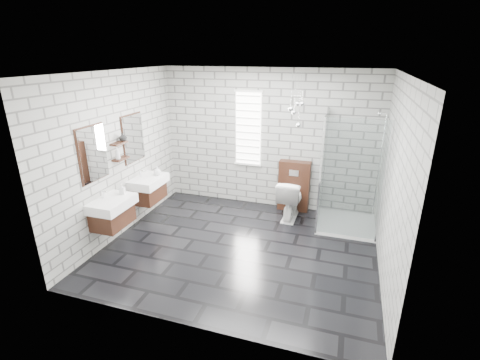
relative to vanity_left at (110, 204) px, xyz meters
The scene contains 20 objects.
floor 2.14m from the vanity_left, 17.55° to the left, with size 4.20×3.60×0.02m, color black.
ceiling 2.80m from the vanity_left, 17.55° to the left, with size 4.20×3.60×0.02m, color white.
wall_back 3.13m from the vanity_left, 51.68° to the left, with size 4.20×0.02×2.70m, color #A6A6A1.
wall_front 2.33m from the vanity_left, 32.33° to the right, with size 4.20×0.02×2.70m, color #A6A6A1.
wall_left 0.87m from the vanity_left, 108.59° to the left, with size 0.02×3.60×2.70m, color #A6A6A1.
wall_right 4.11m from the vanity_left, ahead, with size 0.02×3.60×2.70m, color #A6A6A1.
vanity_left is the anchor object (origin of this frame).
vanity_right 1.03m from the vanity_left, 90.00° to the left, with size 0.47×0.70×1.57m.
shelf_lower 0.80m from the vanity_left, 102.52° to the left, with size 0.14×0.30×0.03m, color #391D11.
shelf_upper 1.00m from the vanity_left, 102.52° to the left, with size 0.14×0.30×0.03m, color #391D11.
window 2.93m from the vanity_left, 57.71° to the left, with size 0.56×0.05×1.48m.
cistern_panel 3.39m from the vanity_left, 42.97° to the left, with size 0.60×0.20×1.00m, color #391D11.
flush_plate 3.31m from the vanity_left, 41.64° to the left, with size 0.18×0.01×0.12m, color silver.
shower_enclosure 3.86m from the vanity_left, 27.66° to the left, with size 1.00×1.00×2.03m.
pendant_cluster 3.42m from the vanity_left, 38.56° to the left, with size 0.26×0.22×0.97m.
toilet 3.15m from the vanity_left, 37.86° to the left, with size 0.43×0.75×0.76m, color white.
soap_bottle_a 0.30m from the vanity_left, 70.85° to the left, with size 0.08×0.08×0.17m, color #B2B2B2.
soap_bottle_b 1.20m from the vanity_left, 82.80° to the left, with size 0.13×0.13×0.17m, color #B2B2B2.
soap_bottle_c 0.84m from the vanity_left, 103.37° to the left, with size 0.08×0.08×0.20m, color #B2B2B2.
vase 1.12m from the vanity_left, 99.74° to the left, with size 0.13×0.13×0.13m, color #B2B2B2.
Camera 1 is at (1.48, -4.64, 2.97)m, focal length 26.00 mm.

